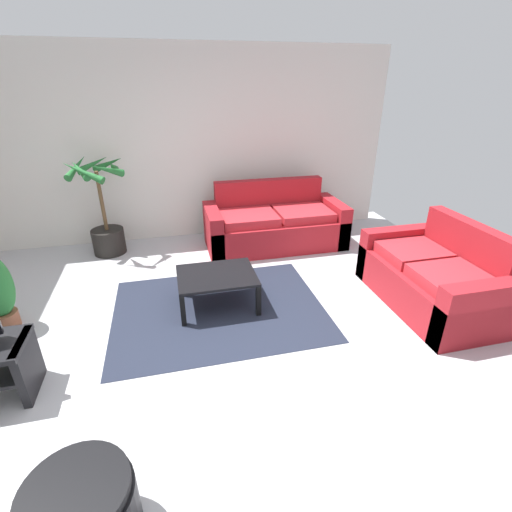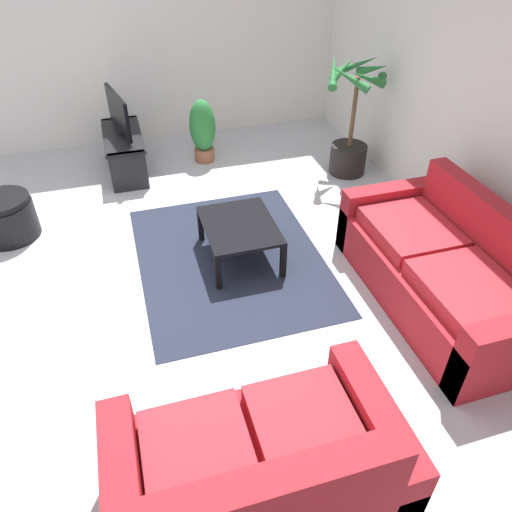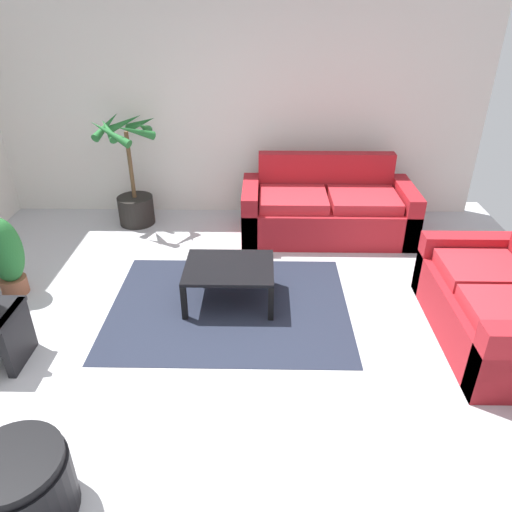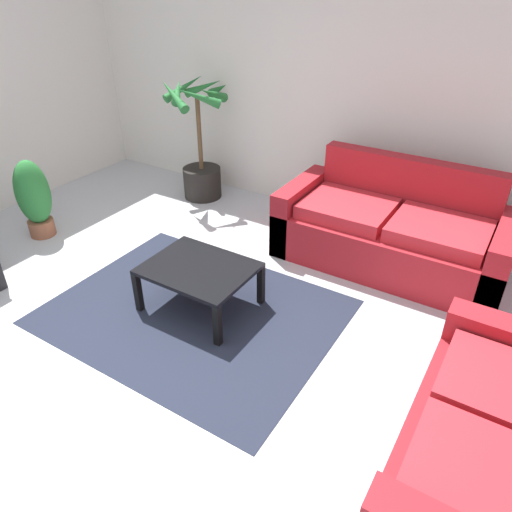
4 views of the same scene
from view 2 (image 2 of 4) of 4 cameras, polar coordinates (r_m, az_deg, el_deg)
The scene contains 12 objects.
ground_plane at distance 4.58m, azimuth -12.07°, elevation -1.82°, with size 6.60×6.60×0.00m, color #B2B2B7.
wall_back at distance 4.95m, azimuth 23.87°, elevation 16.99°, with size 6.00×0.06×2.70m, color silver.
wall_left at distance 6.75m, azimuth -17.04°, elevation 23.39°, with size 0.06×6.00×2.70m, color silver.
couch_main at distance 4.29m, azimuth 20.99°, elevation -1.79°, with size 1.98×0.90×0.90m.
couch_loveseat at distance 2.90m, azimuth 0.24°, elevation -24.24°, with size 0.90×1.56×0.90m.
tv_stand at distance 6.23m, azimuth -15.21°, elevation 12.27°, with size 1.10×0.45×0.47m.
tv at distance 6.07m, azimuth -15.86°, elevation 15.88°, with size 0.80×0.20×0.49m.
coffee_table at distance 4.47m, azimuth -1.95°, elevation 3.25°, with size 0.82×0.64×0.38m.
area_rug at distance 4.64m, azimuth -3.06°, elevation -0.24°, with size 2.20×1.70×0.01m, color #1E2333.
potted_palm at distance 6.00m, azimuth 11.07°, elevation 14.13°, with size 0.75×0.79×1.35m.
potted_plant_small at distance 6.25m, azimuth -6.28°, elevation 14.55°, with size 0.32×0.32×0.79m.
ottoman at distance 5.42m, azimuth -27.29°, elevation 4.02°, with size 0.56×0.56×0.44m.
Camera 2 is at (3.58, -0.07, 2.86)m, focal length 34.05 mm.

